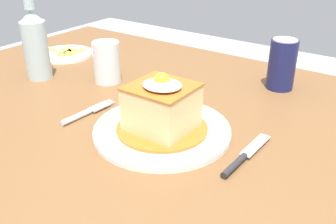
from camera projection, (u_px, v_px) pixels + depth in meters
name	position (u px, v px, depth m)	size (l,w,h in m)	color
dining_table	(152.00, 152.00, 0.87)	(1.36, 0.94, 0.73)	brown
main_plate	(162.00, 130.00, 0.75)	(0.27, 0.27, 0.02)	white
sandwich_meal	(162.00, 108.00, 0.73)	(0.18, 0.18, 0.12)	#B75B1E
fork	(84.00, 114.00, 0.82)	(0.02, 0.14, 0.01)	silver
knife	(241.00, 159.00, 0.66)	(0.02, 0.17, 0.01)	#262628
soda_can	(282.00, 64.00, 0.93)	(0.07, 0.07, 0.12)	#191E51
beer_bottle_clear	(35.00, 41.00, 0.98)	(0.06, 0.06, 0.27)	#ADC6CC
drinking_glass	(107.00, 65.00, 0.98)	(0.07, 0.07, 0.10)	silver
side_plate_fries	(65.00, 54.00, 1.19)	(0.17, 0.17, 0.02)	white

